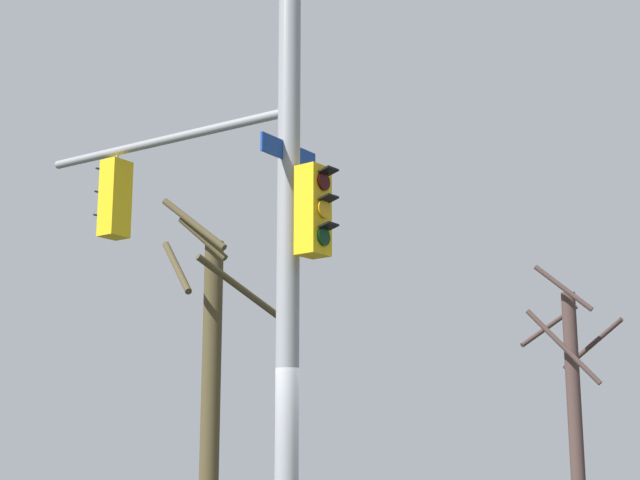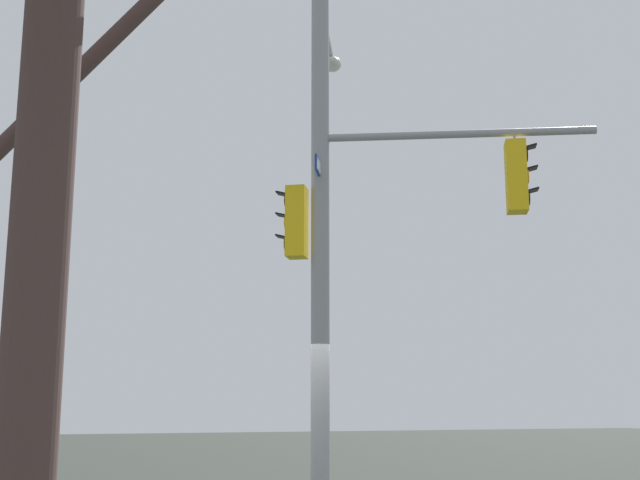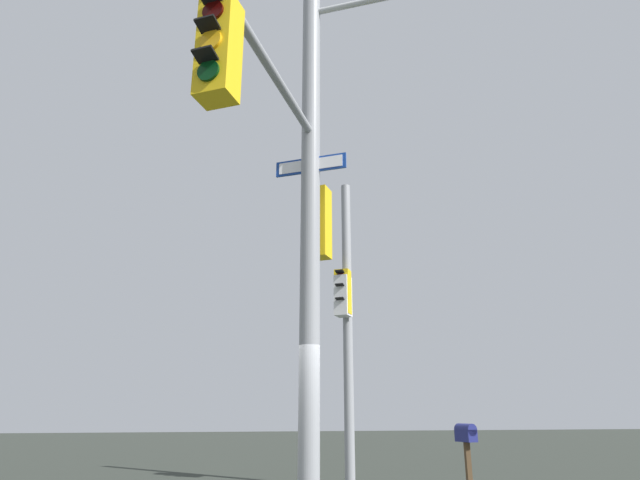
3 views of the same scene
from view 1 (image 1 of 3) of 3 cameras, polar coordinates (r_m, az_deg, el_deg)
main_signal_pole_assembly at (r=12.08m, az=-3.85°, el=2.63°), size 4.42×4.27×8.42m
bare_tree_behind_pole at (r=18.21m, az=-6.48°, el=-7.52°), size 2.45×1.64×6.25m
bare_tree_across_street at (r=19.36m, az=14.67°, el=-9.03°), size 1.99×1.93×5.09m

